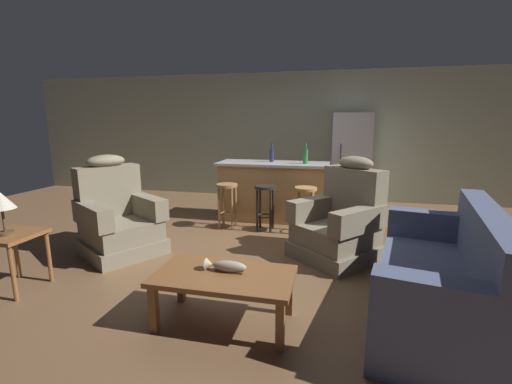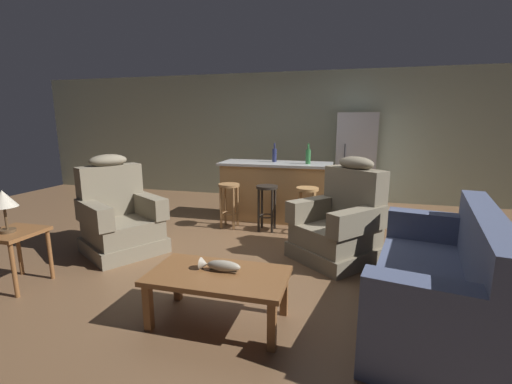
{
  "view_description": "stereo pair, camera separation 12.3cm",
  "coord_description": "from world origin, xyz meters",
  "views": [
    {
      "loc": [
        0.98,
        -4.11,
        1.59
      ],
      "look_at": [
        0.05,
        -0.1,
        0.75
      ],
      "focal_mm": 24.0,
      "sensor_mm": 36.0,
      "label": 1
    },
    {
      "loc": [
        1.1,
        -4.08,
        1.59
      ],
      "look_at": [
        0.05,
        -0.1,
        0.75
      ],
      "focal_mm": 24.0,
      "sensor_mm": 36.0,
      "label": 2
    }
  ],
  "objects": [
    {
      "name": "kitchen_island",
      "position": [
        0.0,
        1.35,
        0.48
      ],
      "size": [
        1.8,
        0.7,
        0.95
      ],
      "color": "#AD7F4C",
      "rests_on": "ground_plane"
    },
    {
      "name": "fish_figurine",
      "position": [
        0.17,
        -1.67,
        0.46
      ],
      "size": [
        0.34,
        0.1,
        0.1
      ],
      "color": "#4C3823",
      "rests_on": "coffee_table"
    },
    {
      "name": "ground_plane",
      "position": [
        0.0,
        0.0,
        0.0
      ],
      "size": [
        12.0,
        12.0,
        0.0
      ],
      "color": "brown"
    },
    {
      "name": "back_wall",
      "position": [
        0.0,
        3.12,
        1.3
      ],
      "size": [
        12.0,
        0.05,
        2.6
      ],
      "color": "#9EA88E",
      "rests_on": "ground_plane"
    },
    {
      "name": "table_lamp",
      "position": [
        -1.99,
        -1.67,
        0.87
      ],
      "size": [
        0.24,
        0.24,
        0.41
      ],
      "color": "#4C3823",
      "rests_on": "end_table"
    },
    {
      "name": "coffee_table",
      "position": [
        0.17,
        -1.72,
        0.36
      ],
      "size": [
        1.1,
        0.6,
        0.42
      ],
      "color": "brown",
      "rests_on": "ground_plane"
    },
    {
      "name": "bar_stool_left",
      "position": [
        -0.59,
        0.72,
        0.47
      ],
      "size": [
        0.32,
        0.32,
        0.68
      ],
      "color": "olive",
      "rests_on": "ground_plane"
    },
    {
      "name": "bar_stool_right",
      "position": [
        0.59,
        0.72,
        0.47
      ],
      "size": [
        0.32,
        0.32,
        0.68
      ],
      "color": "#A87A47",
      "rests_on": "ground_plane"
    },
    {
      "name": "bar_stool_middle",
      "position": [
        0.0,
        0.72,
        0.47
      ],
      "size": [
        0.32,
        0.32,
        0.68
      ],
      "color": "black",
      "rests_on": "ground_plane"
    },
    {
      "name": "end_table",
      "position": [
        -1.98,
        -1.63,
        0.46
      ],
      "size": [
        0.48,
        0.48,
        0.56
      ],
      "color": "brown",
      "rests_on": "ground_plane"
    },
    {
      "name": "bottle_short_amber",
      "position": [
        -0.04,
        1.43,
        1.07
      ],
      "size": [
        0.07,
        0.07,
        0.31
      ],
      "color": "#23284C",
      "rests_on": "kitchen_island"
    },
    {
      "name": "refrigerator",
      "position": [
        1.27,
        2.55,
        0.88
      ],
      "size": [
        0.7,
        0.69,
        1.76
      ],
      "color": "#B7B7BC",
      "rests_on": "ground_plane"
    },
    {
      "name": "recliner_near_island",
      "position": [
        1.08,
        -0.09,
        0.42
      ],
      "size": [
        1.18,
        1.18,
        1.2
      ],
      "rotation": [
        0.0,
        0.0,
        4.0
      ],
      "color": "#756B56",
      "rests_on": "ground_plane"
    },
    {
      "name": "recliner_near_lamp",
      "position": [
        -1.6,
        -0.54,
        0.42
      ],
      "size": [
        1.16,
        1.16,
        1.2
      ],
      "rotation": [
        0.0,
        0.0,
        -0.56
      ],
      "color": "#756B56",
      "rests_on": "ground_plane"
    },
    {
      "name": "bottle_tall_green",
      "position": [
        0.53,
        1.3,
        1.07
      ],
      "size": [
        0.08,
        0.08,
        0.32
      ],
      "color": "#2D6B38",
      "rests_on": "kitchen_island"
    },
    {
      "name": "couch",
      "position": [
        1.88,
        -1.27,
        0.34
      ],
      "size": [
        1.19,
        2.03,
        0.94
      ],
      "rotation": [
        0.0,
        0.0,
        2.95
      ],
      "color": "#4C5675",
      "rests_on": "ground_plane"
    }
  ]
}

